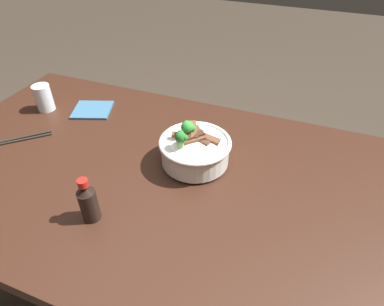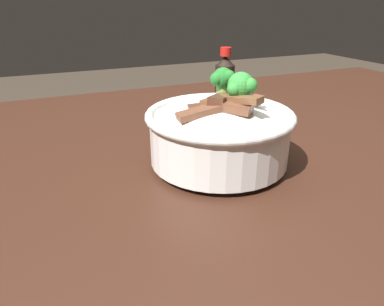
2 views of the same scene
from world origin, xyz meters
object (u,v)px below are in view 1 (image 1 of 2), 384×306
at_px(soy_sauce_bottle, 88,202).
at_px(rice_bowl, 195,149).
at_px(drinking_glass, 44,99).
at_px(folded_napkin, 93,110).
at_px(chopsticks_pair, 18,139).

bearing_deg(soy_sauce_bottle, rice_bowl, 60.47).
relative_size(drinking_glass, folded_napkin, 0.72).
relative_size(drinking_glass, chopsticks_pair, 0.58).
relative_size(rice_bowl, chopsticks_pair, 1.27).
relative_size(chopsticks_pair, soy_sauce_bottle, 1.31).
bearing_deg(drinking_glass, chopsticks_pair, -76.91).
height_order(soy_sauce_bottle, folded_napkin, soy_sauce_bottle).
height_order(drinking_glass, chopsticks_pair, drinking_glass).
bearing_deg(chopsticks_pair, rice_bowl, 10.17).
xyz_separation_m(rice_bowl, drinking_glass, (-0.61, 0.09, -0.01)).
distance_m(rice_bowl, soy_sauce_bottle, 0.32).
distance_m(rice_bowl, drinking_glass, 0.61).
xyz_separation_m(chopsticks_pair, folded_napkin, (0.12, 0.24, 0.00)).
bearing_deg(soy_sauce_bottle, folded_napkin, 124.58).
distance_m(drinking_glass, soy_sauce_bottle, 0.58).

